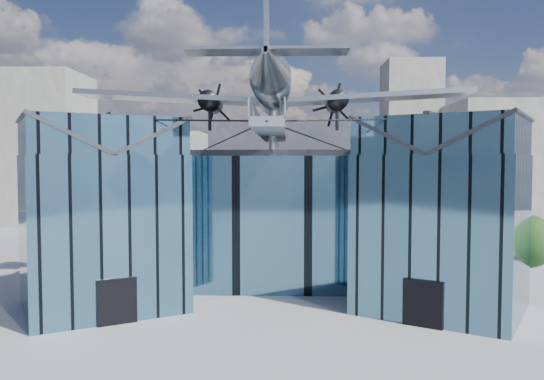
{
  "coord_description": "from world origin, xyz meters",
  "views": [
    {
      "loc": [
        1.03,
        -33.42,
        9.06
      ],
      "look_at": [
        0.0,
        2.0,
        7.2
      ],
      "focal_mm": 35.0,
      "sensor_mm": 36.0,
      "label": 1
    }
  ],
  "objects": [
    {
      "name": "museum",
      "position": [
        0.0,
        5.82,
        5.54
      ],
      "size": [
        32.88,
        24.5,
        17.6
      ],
      "color": "teal",
      "rests_on": "ground"
    },
    {
      "name": "tree_plaza_e",
      "position": [
        17.05,
        2.14,
        3.78
      ],
      "size": [
        4.36,
        4.36,
        5.59
      ],
      "rotation": [
        0.0,
        0.0,
        -0.26
      ],
      "color": "#2F1E13",
      "rests_on": "ground"
    },
    {
      "name": "bg_towers",
      "position": [
        1.45,
        50.49,
        10.01
      ],
      "size": [
        77.0,
        24.5,
        26.0
      ],
      "color": "gray",
      "rests_on": "ground"
    },
    {
      "name": "ground_plane",
      "position": [
        0.0,
        0.0,
        0.0
      ],
      "size": [
        120.0,
        120.0,
        0.0
      ],
      "primitive_type": "plane",
      "color": "gray"
    }
  ]
}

